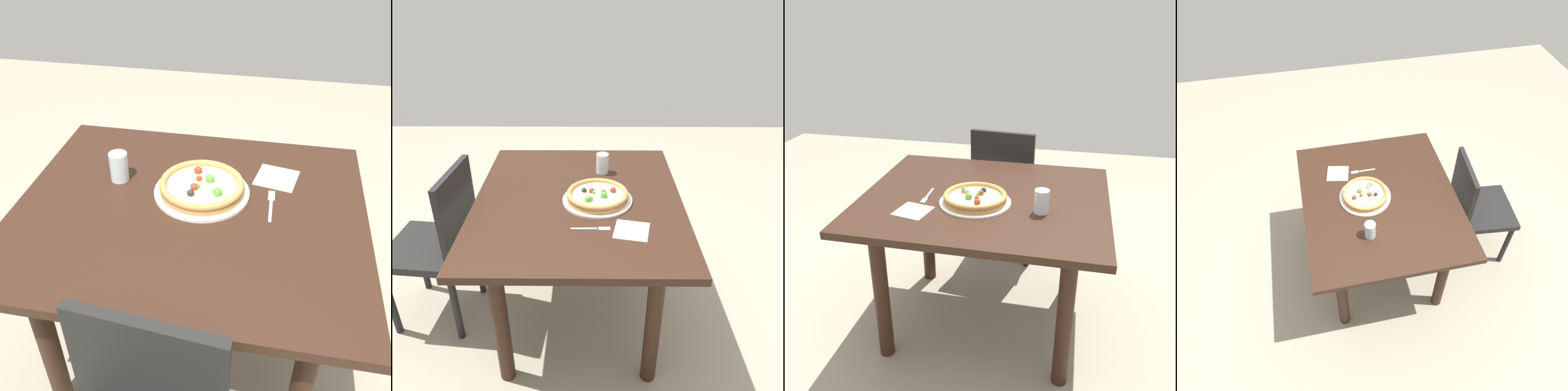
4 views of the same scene
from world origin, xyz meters
The scene contains 8 objects.
ground_plane centered at (0.00, 0.00, 0.00)m, with size 6.00×6.00×0.00m, color #9E937F.
dining_table centered at (0.00, 0.00, 0.62)m, with size 1.14×0.97×0.73m.
chair_near centered at (0.01, -0.70, 0.48)m, with size 0.44×0.44×0.88m.
plate centered at (0.03, 0.09, 0.74)m, with size 0.32×0.32×0.01m, color white.
pizza centered at (0.03, 0.09, 0.76)m, with size 0.29×0.29×0.05m.
fork centered at (0.26, 0.07, 0.73)m, with size 0.02×0.17×0.00m.
drinking_glass centered at (-0.27, 0.12, 0.78)m, with size 0.06×0.06×0.10m, color silver.
napkin centered at (0.27, 0.23, 0.73)m, with size 0.14×0.14×0.00m, color white.
Camera 2 is at (1.64, 0.06, 1.68)m, focal length 36.96 mm.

